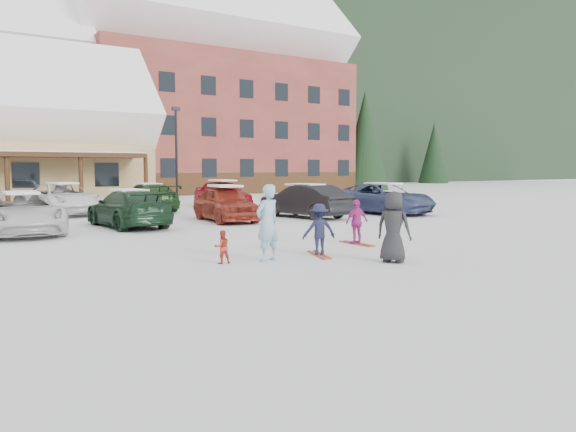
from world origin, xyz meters
TOP-DOWN VIEW (x-y plane):
  - ground at (0.00, 0.00)m, footprint 160.00×160.00m
  - alpine_hotel at (14.27, 38.00)m, footprint 31.48×14.01m
  - lamp_post at (6.88, 24.20)m, footprint 0.50×0.25m
  - conifer_1 at (30.00, 32.00)m, footprint 4.84×4.84m
  - conifer_3 at (6.00, 44.00)m, footprint 3.96×3.96m
  - conifer_4 at (34.00, 46.00)m, footprint 5.06×5.06m
  - adult_skier at (-0.57, 0.56)m, footprint 0.74×0.57m
  - toddler_red at (-1.62, 0.85)m, footprint 0.41×0.34m
  - child_navy at (0.96, 0.59)m, footprint 0.96×0.74m
  - skis_child_navy at (0.96, 0.59)m, footprint 0.66×1.39m
  - child_magenta at (3.13, 1.67)m, footprint 0.77×0.34m
  - skis_child_magenta at (3.13, 1.67)m, footprint 0.24×1.40m
  - bystander_dark at (1.78, -1.21)m, footprint 0.83×0.97m
  - parked_car_2 at (-4.56, 9.69)m, footprint 2.48×5.09m
  - parked_car_3 at (-0.88, 9.96)m, footprint 2.19×4.88m
  - parked_car_4 at (3.18, 10.05)m, footprint 2.26×4.50m
  - parked_car_5 at (6.89, 9.59)m, footprint 2.31×4.69m
  - parked_car_6 at (11.26, 9.27)m, footprint 3.01×5.51m
  - parked_car_10 at (-1.72, 17.15)m, footprint 3.24×5.68m
  - parked_car_11 at (2.37, 17.07)m, footprint 2.03×4.85m
  - parked_car_12 at (6.78, 17.38)m, footprint 1.81×4.46m

SIDE VIEW (x-z plane):
  - ground at x=0.00m, z-range 0.00..0.00m
  - skis_child_navy at x=0.96m, z-range 0.00..0.03m
  - skis_child_magenta at x=3.13m, z-range 0.00..0.03m
  - toddler_red at x=-1.62m, z-range 0.00..0.77m
  - child_magenta at x=3.13m, z-range 0.00..1.30m
  - child_navy at x=0.96m, z-range 0.00..1.31m
  - parked_car_3 at x=-0.88m, z-range 0.00..1.39m
  - parked_car_2 at x=-4.56m, z-range 0.00..1.39m
  - parked_car_11 at x=2.37m, z-range 0.00..1.40m
  - parked_car_6 at x=11.26m, z-range 0.00..1.46m
  - parked_car_4 at x=3.18m, z-range 0.00..1.47m
  - parked_car_5 at x=6.89m, z-range 0.00..1.48m
  - parked_car_10 at x=-1.72m, z-range 0.00..1.49m
  - parked_car_12 at x=6.78m, z-range 0.00..1.52m
  - bystander_dark at x=1.78m, z-range 0.00..1.67m
  - adult_skier at x=-0.57m, z-range 0.00..1.82m
  - lamp_post at x=6.88m, z-range 0.40..6.56m
  - conifer_3 at x=6.00m, z-range 0.53..9.71m
  - conifer_1 at x=30.00m, z-range 0.65..11.87m
  - conifer_4 at x=34.00m, z-range 0.68..12.41m
  - alpine_hotel at x=14.27m, z-range -2.11..19.37m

